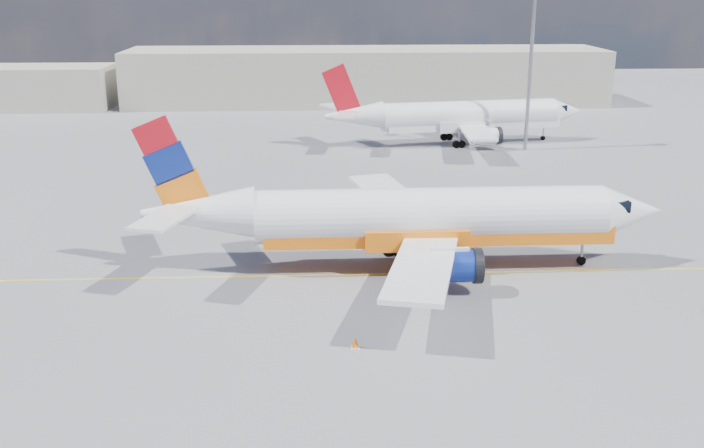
{
  "coord_description": "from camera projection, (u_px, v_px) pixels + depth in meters",
  "views": [
    {
      "loc": [
        -2.82,
        -42.77,
        17.55
      ],
      "look_at": [
        -0.61,
        2.42,
        3.5
      ],
      "focal_mm": 40.0,
      "sensor_mm": 36.0,
      "label": 1
    }
  ],
  "objects": [
    {
      "name": "taxi_line",
      "position": [
        361.0,
        274.0,
        48.99
      ],
      "size": [
        70.0,
        0.15,
        0.01
      ],
      "primitive_type": "cube",
      "color": "yellow",
      "rests_on": "ground"
    },
    {
      "name": "traffic_cone",
      "position": [
        355.0,
        342.0,
        39.11
      ],
      "size": [
        0.43,
        0.43,
        0.6
      ],
      "color": "white",
      "rests_on": "ground"
    },
    {
      "name": "ground",
      "position": [
        364.0,
        293.0,
        46.13
      ],
      "size": [
        240.0,
        240.0,
        0.0
      ],
      "primitive_type": "plane",
      "color": "slate",
      "rests_on": "ground"
    },
    {
      "name": "floodlight_mast",
      "position": [
        532.0,
        45.0,
        81.8
      ],
      "size": [
        1.36,
        1.36,
        18.58
      ],
      "color": "gray",
      "rests_on": "ground"
    },
    {
      "name": "second_jet",
      "position": [
        461.0,
        117.0,
        87.46
      ],
      "size": [
        30.47,
        23.74,
        9.21
      ],
      "rotation": [
        0.0,
        0.0,
        0.15
      ],
      "color": "white",
      "rests_on": "ground"
    },
    {
      "name": "terminal_main",
      "position": [
        366.0,
        76.0,
        116.72
      ],
      "size": [
        70.0,
        14.0,
        8.0
      ],
      "primitive_type": "cube",
      "color": "#ACA594",
      "rests_on": "ground"
    },
    {
      "name": "main_jet",
      "position": [
        414.0,
        218.0,
        49.09
      ],
      "size": [
        33.14,
        26.24,
        10.05
      ],
      "rotation": [
        0.0,
        0.0,
        0.01
      ],
      "color": "white",
      "rests_on": "ground"
    },
    {
      "name": "terminal_annex",
      "position": [
        18.0,
        88.0,
        111.82
      ],
      "size": [
        26.0,
        10.0,
        6.0
      ],
      "primitive_type": "cube",
      "color": "#ACA594",
      "rests_on": "ground"
    }
  ]
}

